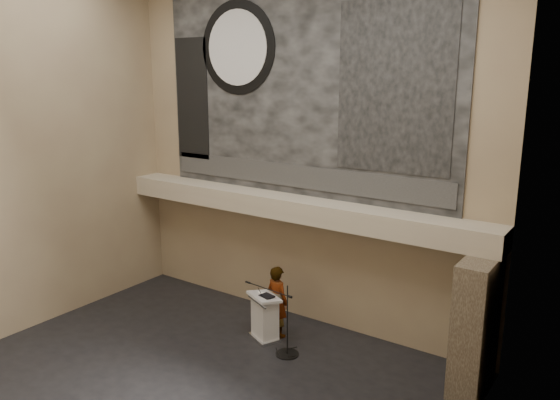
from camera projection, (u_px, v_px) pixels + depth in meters
The scene contains 19 objects.
floor at pixel (189, 385), 10.93m from camera, with size 10.00×10.00×0.00m, color black.
wall_back at pixel (299, 151), 13.14m from camera, with size 10.00×0.02×8.50m, color #846D54.
wall_left at pixel (26, 154), 12.73m from camera, with size 0.02×8.00×8.50m, color #846D54.
wall_right at pixel (453, 218), 7.16m from camera, with size 0.02×8.00×8.50m, color #846D54.
soffit at pixel (289, 207), 13.12m from camera, with size 10.00×0.80×0.50m, color tan.
sprinkler_left at pixel (237, 209), 14.04m from camera, with size 0.04×0.04×0.06m, color #B2893D.
sprinkler_right at pixel (359, 232), 12.09m from camera, with size 0.04×0.04×0.06m, color #B2893D.
banner at pixel (299, 90), 12.78m from camera, with size 8.00×0.05×5.00m, color black.
banner_text_strip at pixel (297, 176), 13.22m from camera, with size 7.76×0.02×0.55m, color #2E2E2E.
banner_clock_rim at pixel (237, 48), 13.52m from camera, with size 2.30×2.30×0.02m, color black.
banner_clock_face at pixel (237, 48), 13.51m from camera, with size 1.84×1.84×0.02m, color silver.
banner_building_print at pixel (394, 88), 11.39m from camera, with size 2.60×0.02×3.60m, color black.
banner_brick_print at pixel (192, 99), 14.71m from camera, with size 1.10×0.02×3.20m, color black.
stone_pier at pixel (476, 325), 10.54m from camera, with size 0.60×1.40×2.70m, color #44372A.
lectern at pixel (265, 317), 12.69m from camera, with size 0.94×0.83×1.14m.
binder at pixel (267, 296), 12.48m from camera, with size 0.31×0.25×0.04m, color black.
papers at pixel (260, 295), 12.59m from camera, with size 0.23×0.32×0.01m, color white.
speaker_person at pixel (277, 301), 12.82m from camera, with size 0.63×0.41×1.73m, color white.
mic_stand at pixel (286, 344), 12.09m from camera, with size 1.51×0.52×1.63m.
Camera 1 is at (7.09, -6.97, 6.13)m, focal length 35.00 mm.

